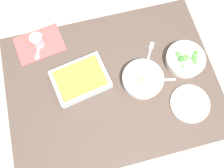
{
  "coord_description": "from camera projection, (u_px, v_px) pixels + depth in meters",
  "views": [
    {
      "loc": [
        -0.1,
        -0.4,
        2.01
      ],
      "look_at": [
        0.0,
        0.0,
        0.74
      ],
      "focal_mm": 37.4,
      "sensor_mm": 36.0,
      "label": 1
    }
  ],
  "objects": [
    {
      "name": "spoon_by_stew",
      "position": [
        156.0,
        80.0,
        1.34
      ],
      "size": [
        0.18,
        0.05,
        0.01
      ],
      "color": "silver",
      "rests_on": "dining_table"
    },
    {
      "name": "side_plate",
      "position": [
        190.0,
        104.0,
        1.3
      ],
      "size": [
        0.22,
        0.22,
        0.01
      ],
      "primitive_type": "cylinder",
      "color": "white",
      "rests_on": "dining_table"
    },
    {
      "name": "stew_bowl",
      "position": [
        143.0,
        79.0,
        1.31
      ],
      "size": [
        0.23,
        0.23,
        0.06
      ],
      "color": "white",
      "rests_on": "dining_table"
    },
    {
      "name": "dining_table",
      "position": [
        112.0,
        89.0,
        1.42
      ],
      "size": [
        1.2,
        0.9,
        0.74
      ],
      "color": "#4C3D33",
      "rests_on": "ground_plane"
    },
    {
      "name": "spoon_spare",
      "position": [
        38.0,
        50.0,
        1.4
      ],
      "size": [
        0.07,
        0.17,
        0.01
      ],
      "color": "silver",
      "rests_on": "dining_table"
    },
    {
      "name": "ground_plane",
      "position": [
        112.0,
        110.0,
        2.04
      ],
      "size": [
        6.0,
        6.0,
        0.0
      ],
      "primitive_type": "plane",
      "color": "#B2A899"
    },
    {
      "name": "baking_dish",
      "position": [
        81.0,
        79.0,
        1.31
      ],
      "size": [
        0.33,
        0.27,
        0.06
      ],
      "color": "silver",
      "rests_on": "dining_table"
    },
    {
      "name": "fork_on_table",
      "position": [
        150.0,
        53.0,
        1.4
      ],
      "size": [
        0.11,
        0.16,
        0.01
      ],
      "color": "silver",
      "rests_on": "dining_table"
    },
    {
      "name": "broccoli_bowl",
      "position": [
        185.0,
        59.0,
        1.35
      ],
      "size": [
        0.23,
        0.23,
        0.07
      ],
      "color": "white",
      "rests_on": "dining_table"
    },
    {
      "name": "spoon_by_broccoli",
      "position": [
        184.0,
        68.0,
        1.36
      ],
      "size": [
        0.08,
        0.17,
        0.01
      ],
      "color": "silver",
      "rests_on": "dining_table"
    },
    {
      "name": "placemat",
      "position": [
        40.0,
        44.0,
        1.41
      ],
      "size": [
        0.31,
        0.24,
        0.0
      ],
      "primitive_type": "cube",
      "rotation": [
        0.0,
        0.0,
        0.16
      ],
      "color": "#B24C47",
      "rests_on": "dining_table"
    },
    {
      "name": "drink_cup",
      "position": [
        38.0,
        41.0,
        1.38
      ],
      "size": [
        0.07,
        0.07,
        0.08
      ],
      "color": "#B2BCC6",
      "rests_on": "dining_table"
    }
  ]
}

